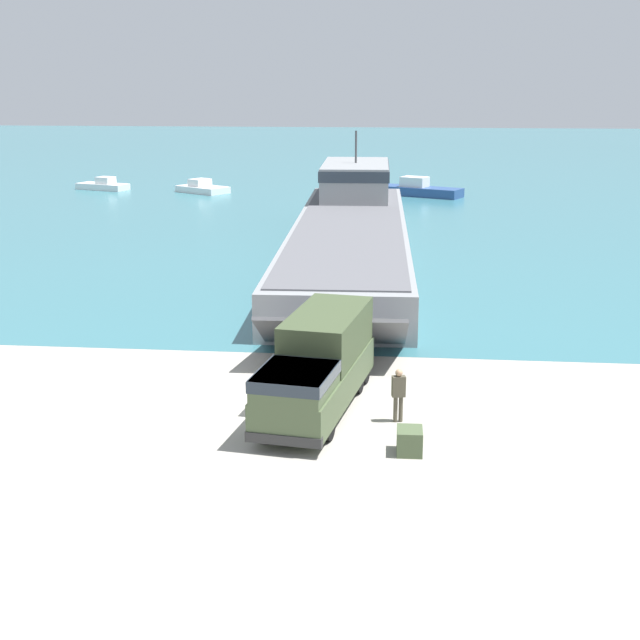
{
  "coord_description": "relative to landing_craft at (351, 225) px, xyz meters",
  "views": [
    {
      "loc": [
        6.27,
        -29.45,
        10.97
      ],
      "look_at": [
        2.98,
        3.54,
        1.99
      ],
      "focal_mm": 50.0,
      "sensor_mm": 36.0,
      "label": 1
    }
  ],
  "objects": [
    {
      "name": "soldier_on_ramp",
      "position": [
        3.56,
        -30.27,
        -0.66
      ],
      "size": [
        0.48,
        0.33,
        1.83
      ],
      "rotation": [
        0.0,
        0.0,
        4.92
      ],
      "color": "#4C4738",
      "rests_on": "ground_plane"
    },
    {
      "name": "landing_craft",
      "position": [
        0.0,
        0.0,
        0.0
      ],
      "size": [
        8.31,
        42.13,
        7.23
      ],
      "rotation": [
        0.0,
        0.0,
        0.03
      ],
      "color": "gray",
      "rests_on": "ground_plane"
    },
    {
      "name": "moored_boat_a",
      "position": [
        -16.91,
        29.82,
        -1.28
      ],
      "size": [
        5.83,
        5.12,
        1.34
      ],
      "rotation": [
        0.0,
        0.0,
        4.14
      ],
      "color": "white",
      "rests_on": "ground_plane"
    },
    {
      "name": "military_truck",
      "position": [
        0.8,
        -29.21,
        -0.16
      ],
      "size": [
        3.58,
        8.5,
        3.11
      ],
      "rotation": [
        0.0,
        0.0,
        -1.72
      ],
      "color": "#475638",
      "rests_on": "ground_plane"
    },
    {
      "name": "cargo_crate",
      "position": [
        3.95,
        -32.8,
        -1.34
      ],
      "size": [
        0.79,
        0.94,
        0.77
      ],
      "primitive_type": "cube",
      "rotation": [
        0.0,
        0.0,
        0.02
      ],
      "color": "#475638",
      "rests_on": "ground_plane"
    },
    {
      "name": "ground_plane",
      "position": [
        -2.54,
        -28.54,
        -1.72
      ],
      "size": [
        240.0,
        240.0,
        0.0
      ],
      "primitive_type": "plane",
      "color": "#9E998E"
    },
    {
      "name": "moored_boat_b",
      "position": [
        4.69,
        29.35,
        -1.12
      ],
      "size": [
        8.47,
        5.73,
        1.82
      ],
      "rotation": [
        0.0,
        0.0,
        4.28
      ],
      "color": "navy",
      "rests_on": "ground_plane"
    },
    {
      "name": "water_surface",
      "position": [
        -2.54,
        66.87,
        -1.72
      ],
      "size": [
        240.0,
        180.0,
        0.01
      ],
      "primitive_type": "cube",
      "color": "#336B75",
      "rests_on": "ground_plane"
    },
    {
      "name": "moored_boat_c",
      "position": [
        -27.6,
        31.24,
        -1.29
      ],
      "size": [
        5.78,
        3.74,
        1.32
      ],
      "rotation": [
        0.0,
        0.0,
        1.24
      ],
      "color": "white",
      "rests_on": "ground_plane"
    }
  ]
}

